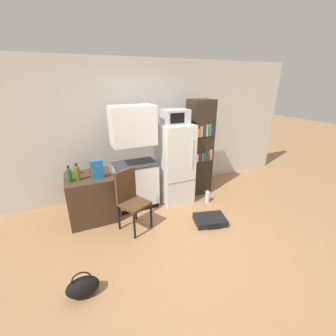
# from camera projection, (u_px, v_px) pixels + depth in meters

# --- Properties ---
(ground_plane) EXTENTS (24.00, 24.00, 0.00)m
(ground_plane) POSITION_uv_depth(u_px,v_px,m) (197.00, 239.00, 3.43)
(ground_plane) COLOR #A3754C
(wall_back) EXTENTS (6.40, 0.10, 2.66)m
(wall_back) POSITION_uv_depth(u_px,v_px,m) (159.00, 128.00, 4.72)
(wall_back) COLOR beige
(wall_back) RESTS_ON ground_plane
(side_table) EXTENTS (0.74, 0.70, 0.79)m
(side_table) POSITION_uv_depth(u_px,v_px,m) (91.00, 197.00, 3.83)
(side_table) COLOR #422D1E
(side_table) RESTS_ON ground_plane
(kitchen_hutch) EXTENTS (0.77, 0.51, 1.88)m
(kitchen_hutch) POSITION_uv_depth(u_px,v_px,m) (135.00, 163.00, 4.06)
(kitchen_hutch) COLOR white
(kitchen_hutch) RESTS_ON ground_plane
(refrigerator) EXTENTS (0.58, 0.66, 1.53)m
(refrigerator) POSITION_uv_depth(u_px,v_px,m) (175.00, 163.00, 4.32)
(refrigerator) COLOR silver
(refrigerator) RESTS_ON ground_plane
(microwave) EXTENTS (0.46, 0.35, 0.26)m
(microwave) POSITION_uv_depth(u_px,v_px,m) (175.00, 117.00, 4.00)
(microwave) COLOR #B7B7BC
(microwave) RESTS_ON refrigerator
(bookshelf) EXTENTS (0.45, 0.41, 1.93)m
(bookshelf) POSITION_uv_depth(u_px,v_px,m) (199.00, 148.00, 4.58)
(bookshelf) COLOR #2D2319
(bookshelf) RESTS_ON ground_plane
(bottle_green_tall) EXTENTS (0.08, 0.08, 0.26)m
(bottle_green_tall) POSITION_uv_depth(u_px,v_px,m) (69.00, 175.00, 3.45)
(bottle_green_tall) COLOR #1E6028
(bottle_green_tall) RESTS_ON side_table
(bottle_olive_oil) EXTENTS (0.07, 0.07, 0.28)m
(bottle_olive_oil) POSITION_uv_depth(u_px,v_px,m) (78.00, 173.00, 3.51)
(bottle_olive_oil) COLOR #566619
(bottle_olive_oil) RESTS_ON side_table
(bottle_ketchup_red) EXTENTS (0.07, 0.07, 0.15)m
(bottle_ketchup_red) POSITION_uv_depth(u_px,v_px,m) (92.00, 171.00, 3.74)
(bottle_ketchup_red) COLOR #AD1914
(bottle_ketchup_red) RESTS_ON side_table
(bottle_amber_beer) EXTENTS (0.06, 0.06, 0.17)m
(bottle_amber_beer) POSITION_uv_depth(u_px,v_px,m) (76.00, 170.00, 3.75)
(bottle_amber_beer) COLOR brown
(bottle_amber_beer) RESTS_ON side_table
(cereal_box) EXTENTS (0.19, 0.07, 0.30)m
(cereal_box) POSITION_uv_depth(u_px,v_px,m) (97.00, 169.00, 3.56)
(cereal_box) COLOR #1E66A8
(cereal_box) RESTS_ON side_table
(chair) EXTENTS (0.54, 0.54, 0.98)m
(chair) POSITION_uv_depth(u_px,v_px,m) (130.00, 196.00, 3.53)
(chair) COLOR black
(chair) RESTS_ON ground_plane
(suitcase_large_flat) EXTENTS (0.59, 0.49, 0.11)m
(suitcase_large_flat) POSITION_uv_depth(u_px,v_px,m) (210.00, 220.00, 3.80)
(suitcase_large_flat) COLOR black
(suitcase_large_flat) RESTS_ON ground_plane
(handbag) EXTENTS (0.36, 0.20, 0.33)m
(handbag) POSITION_uv_depth(u_px,v_px,m) (83.00, 287.00, 2.49)
(handbag) COLOR black
(handbag) RESTS_ON ground_plane
(water_bottle_front) EXTENTS (0.09, 0.09, 0.29)m
(water_bottle_front) POSITION_uv_depth(u_px,v_px,m) (207.00, 196.00, 4.43)
(water_bottle_front) COLOR silver
(water_bottle_front) RESTS_ON ground_plane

